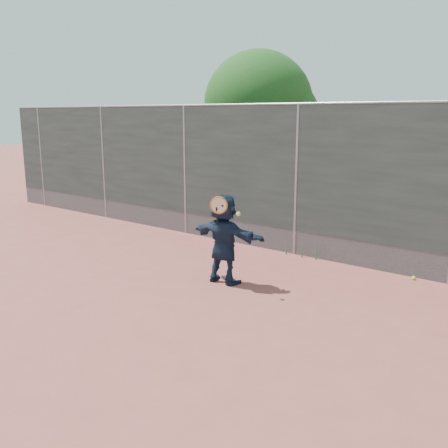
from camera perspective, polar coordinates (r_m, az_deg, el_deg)
The scene contains 7 objects.
ground at distance 7.68m, azimuth -5.51°, elevation -9.03°, with size 80.00×80.00×0.00m, color #9E4C42.
player at distance 8.35m, azimuth 0.00°, elevation -1.70°, with size 1.41×0.45×1.52m, color #142438.
ball_ground at distance 9.27m, azimuth 20.85°, elevation -5.78°, with size 0.07×0.07×0.07m, color #D0FB37.
fence at distance 10.04m, azimuth 8.28°, elevation 5.33°, with size 20.00×0.06×3.03m.
swing_action at distance 8.02m, azimuth -0.39°, elevation 1.93°, with size 0.60×0.17×0.51m.
tree_left at distance 14.06m, azimuth 4.57°, elevation 12.97°, with size 3.15×3.00×4.53m.
weed_clump at distance 10.08m, azimuth 9.14°, elevation -3.07°, with size 0.68×0.07×0.30m.
Camera 1 is at (4.97, -5.13, 2.81)m, focal length 40.00 mm.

